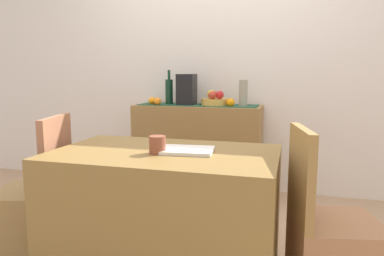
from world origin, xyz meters
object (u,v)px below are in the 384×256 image
object	(u,v)px
sideboard_console	(198,150)
coffee_maker	(187,90)
ceramic_vase	(243,93)
coffee_cup	(157,145)
open_book	(187,150)
wine_bottle	(169,91)
dining_table	(165,217)
chair_by_corner	(331,256)
chair_near_window	(34,218)
fruit_bowl	(215,102)

from	to	relation	value
sideboard_console	coffee_maker	distance (m)	0.58
coffee_maker	ceramic_vase	bearing A→B (deg)	0.00
coffee_cup	open_book	bearing A→B (deg)	30.26
ceramic_vase	coffee_cup	xyz separation A→B (m)	(-0.23, -1.58, -0.19)
sideboard_console	open_book	size ratio (longest dim) A/B	4.25
wine_bottle	dining_table	distance (m)	1.70
dining_table	coffee_maker	bearing A→B (deg)	102.01
wine_bottle	open_book	distance (m)	1.64
coffee_maker	chair_by_corner	bearing A→B (deg)	-52.01
open_book	chair_by_corner	world-z (taller)	chair_by_corner
open_book	chair_near_window	world-z (taller)	chair_near_window
chair_by_corner	ceramic_vase	bearing A→B (deg)	113.20
fruit_bowl	chair_near_window	distance (m)	1.82
fruit_bowl	ceramic_vase	xyz separation A→B (m)	(0.26, 0.00, 0.08)
coffee_maker	dining_table	xyz separation A→B (m)	(0.32, -1.51, -0.63)
sideboard_console	coffee_maker	size ratio (longest dim) A/B	4.10
coffee_cup	wine_bottle	bearing A→B (deg)	107.01
chair_near_window	wine_bottle	bearing A→B (deg)	76.39
open_book	coffee_cup	world-z (taller)	coffee_cup
wine_bottle	ceramic_vase	xyz separation A→B (m)	(0.71, 0.00, -0.01)
fruit_bowl	open_book	xyz separation A→B (m)	(0.17, -1.50, -0.14)
fruit_bowl	wine_bottle	size ratio (longest dim) A/B	0.78
sideboard_console	dining_table	world-z (taller)	sideboard_console
coffee_maker	coffee_cup	size ratio (longest dim) A/B	3.13
fruit_bowl	coffee_cup	world-z (taller)	fruit_bowl
coffee_maker	ceramic_vase	xyz separation A→B (m)	(0.53, 0.00, -0.03)
wine_bottle	coffee_maker	bearing A→B (deg)	0.00
fruit_bowl	dining_table	distance (m)	1.60
fruit_bowl	open_book	size ratio (longest dim) A/B	0.92
ceramic_vase	coffee_maker	bearing A→B (deg)	180.00
dining_table	chair_by_corner	size ratio (longest dim) A/B	1.33
dining_table	chair_near_window	size ratio (longest dim) A/B	1.33
dining_table	coffee_cup	world-z (taller)	coffee_cup
wine_bottle	dining_table	world-z (taller)	wine_bottle
ceramic_vase	dining_table	size ratio (longest dim) A/B	0.20
fruit_bowl	open_book	bearing A→B (deg)	-83.60
dining_table	sideboard_console	bearing A→B (deg)	97.98
wine_bottle	ceramic_vase	bearing A→B (deg)	0.00
wine_bottle	coffee_maker	distance (m)	0.18
coffee_maker	coffee_cup	bearing A→B (deg)	-78.98
ceramic_vase	chair_by_corner	size ratio (longest dim) A/B	0.27
open_book	chair_near_window	xyz separation A→B (m)	(-0.98, -0.01, -0.48)
sideboard_console	chair_by_corner	distance (m)	1.86
sideboard_console	coffee_cup	bearing A→B (deg)	-82.87
sideboard_console	wine_bottle	world-z (taller)	wine_bottle
ceramic_vase	coffee_cup	world-z (taller)	ceramic_vase
dining_table	chair_by_corner	bearing A→B (deg)	-0.22
wine_bottle	sideboard_console	bearing A→B (deg)	0.00
ceramic_vase	wine_bottle	bearing A→B (deg)	-180.00
wine_bottle	ceramic_vase	size ratio (longest dim) A/B	1.37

